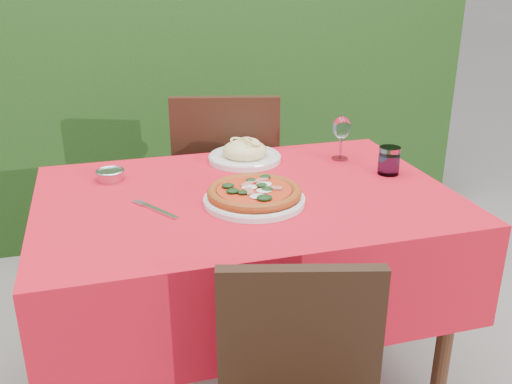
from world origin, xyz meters
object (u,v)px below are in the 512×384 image
object	(u,v)px
pasta_plate	(245,154)
steel_ramekin	(110,176)
pizza_plate	(254,195)
chair_far	(227,185)
fork	(160,211)
water_glass	(389,162)
wine_glass	(342,129)

from	to	relation	value
pasta_plate	steel_ramekin	xyz separation A→B (m)	(-0.47, -0.07, -0.01)
pasta_plate	steel_ramekin	distance (m)	0.48
pizza_plate	pasta_plate	world-z (taller)	pasta_plate
chair_far	fork	bearing A→B (deg)	76.81
water_glass	pizza_plate	bearing A→B (deg)	-166.63
fork	steel_ramekin	size ratio (longest dim) A/B	2.46
chair_far	steel_ramekin	world-z (taller)	chair_far
steel_ramekin	water_glass	bearing A→B (deg)	-12.08
chair_far	fork	size ratio (longest dim) A/B	4.52
pizza_plate	pasta_plate	size ratio (longest dim) A/B	1.27
chair_far	pizza_plate	bearing A→B (deg)	97.77
pasta_plate	water_glass	size ratio (longest dim) A/B	2.78
chair_far	water_glass	world-z (taller)	chair_far
chair_far	wine_glass	bearing A→B (deg)	144.38
chair_far	pasta_plate	distance (m)	0.39
pasta_plate	wine_glass	bearing A→B (deg)	-13.15
pizza_plate	steel_ramekin	xyz separation A→B (m)	(-0.40, 0.31, -0.01)
water_glass	steel_ramekin	size ratio (longest dim) A/B	1.11
chair_far	steel_ramekin	distance (m)	0.65
water_glass	steel_ramekin	bearing A→B (deg)	167.92
wine_glass	pasta_plate	bearing A→B (deg)	166.85
pizza_plate	fork	xyz separation A→B (m)	(-0.28, 0.01, -0.02)
chair_far	wine_glass	distance (m)	0.61
pizza_plate	water_glass	bearing A→B (deg)	13.37
fork	chair_far	bearing A→B (deg)	31.28
pasta_plate	water_glass	xyz separation A→B (m)	(0.43, -0.27, 0.02)
pizza_plate	fork	bearing A→B (deg)	178.07
pasta_plate	steel_ramekin	bearing A→B (deg)	-171.26
pasta_plate	steel_ramekin	size ratio (longest dim) A/B	3.08
water_glass	steel_ramekin	world-z (taller)	water_glass
steel_ramekin	fork	bearing A→B (deg)	-68.04
fork	steel_ramekin	distance (m)	0.33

